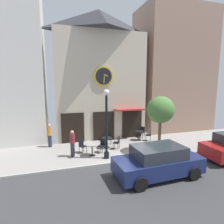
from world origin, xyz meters
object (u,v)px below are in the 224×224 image
cafe_chair_left_end (142,131)px  cafe_chair_near_tree (102,144)px  cafe_chair_near_lamp (149,134)px  cafe_chair_curbside (117,142)px  parked_car_navy (158,161)px  cafe_chair_mid_row (82,145)px  street_tree (160,110)px  pedestrian_maroon (72,143)px  pedestrian_orange (50,135)px  cafe_chair_right_end (109,137)px  cafe_table_near_curb (107,140)px  cafe_table_center (139,134)px  cafe_table_center_left (92,147)px  street_lamp (106,124)px

cafe_chair_left_end → cafe_chair_near_tree: 4.69m
cafe_chair_left_end → cafe_chair_near_lamp: bearing=-81.8°
cafe_chair_curbside → parked_car_navy: parked_car_navy is taller
cafe_chair_near_lamp → cafe_chair_mid_row: (-5.48, -1.06, 0.00)m
street_tree → parked_car_navy: street_tree is taller
street_tree → pedestrian_maroon: (-5.63, 0.80, -1.95)m
cafe_chair_left_end → pedestrian_orange: bearing=-178.0°
cafe_chair_left_end → parked_car_navy: size_ratio=0.21×
cafe_chair_right_end → street_tree: bearing=-40.8°
cafe_chair_near_lamp → cafe_chair_curbside: same height
cafe_table_near_curb → cafe_table_center: cafe_table_center is taller
cafe_table_center_left → cafe_chair_right_end: bearing=49.5°
cafe_table_center_left → cafe_chair_near_tree: cafe_chair_near_tree is taller
cafe_table_center_left → cafe_chair_mid_row: cafe_chair_mid_row is taller
cafe_chair_left_end → cafe_chair_mid_row: same height
street_lamp → cafe_table_near_curb: street_lamp is taller
cafe_table_center_left → cafe_chair_near_tree: size_ratio=0.87×
cafe_table_center_left → cafe_table_center: bearing=26.5°
cafe_table_near_curb → parked_car_navy: (1.31, -4.70, 0.23)m
pedestrian_maroon → street_tree: bearing=-8.1°
pedestrian_maroon → parked_car_navy: (3.78, -3.79, -0.10)m
pedestrian_maroon → pedestrian_orange: bearing=121.6°
cafe_table_center_left → pedestrian_orange: (-2.58, 2.52, 0.32)m
street_tree → pedestrian_orange: street_tree is taller
street_lamp → cafe_chair_right_end: size_ratio=4.66×
cafe_chair_right_end → cafe_chair_left_end: bearing=15.5°
street_tree → cafe_table_center_left: (-4.45, 0.55, -2.27)m
cafe_table_near_curb → cafe_chair_near_tree: bearing=-125.3°
cafe_table_near_curb → cafe_chair_left_end: bearing=24.7°
cafe_chair_near_tree → cafe_chair_near_lamp: 4.41m
cafe_table_center_left → cafe_chair_right_end: size_ratio=0.87×
cafe_chair_right_end → pedestrian_orange: (-4.20, 0.63, 0.33)m
street_lamp → cafe_table_center_left: size_ratio=5.36×
cafe_table_near_curb → pedestrian_orange: pedestrian_orange is taller
street_tree → cafe_chair_left_end: (0.35, 3.33, -2.28)m
pedestrian_orange → cafe_chair_mid_row: bearing=-41.6°
street_lamp → pedestrian_orange: 4.78m
cafe_table_center_left → cafe_chair_near_lamp: (4.95, 1.76, -0.01)m
cafe_table_center_left → cafe_table_center: (4.23, 2.11, -0.02)m
pedestrian_maroon → pedestrian_orange: (-1.40, 2.27, 0.00)m
street_lamp → street_tree: street_lamp is taller
street_lamp → cafe_chair_curbside: 2.37m
street_tree → cafe_table_center_left: bearing=172.9°
cafe_chair_near_lamp → parked_car_navy: (-2.36, -5.30, 0.23)m
cafe_chair_mid_row → cafe_chair_right_end: bearing=29.0°
cafe_table_near_curb → parked_car_navy: 4.88m
cafe_chair_near_tree → street_lamp: bearing=-88.7°
cafe_chair_right_end → cafe_chair_curbside: 1.24m
cafe_chair_near_tree → cafe_chair_mid_row: 1.32m
cafe_table_center → cafe_chair_left_end: bearing=49.2°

